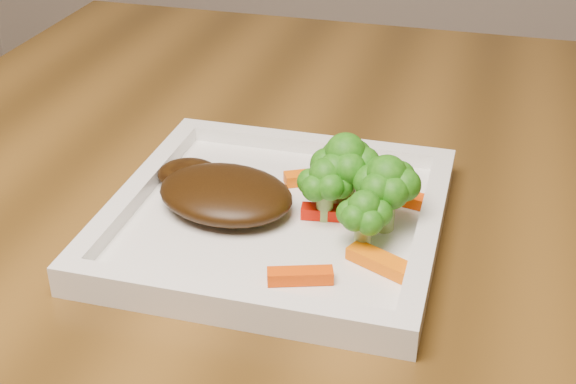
# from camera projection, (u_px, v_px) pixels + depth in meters

# --- Properties ---
(plate) EXTENTS (0.27, 0.27, 0.01)m
(plate) POSITION_uv_depth(u_px,v_px,m) (277.00, 222.00, 0.67)
(plate) COLOR white
(plate) RESTS_ON dining_table
(steak) EXTENTS (0.13, 0.11, 0.03)m
(steak) POSITION_uv_depth(u_px,v_px,m) (226.00, 194.00, 0.67)
(steak) COLOR black
(steak) RESTS_ON plate
(broccoli_0) EXTENTS (0.07, 0.07, 0.07)m
(broccoli_0) POSITION_uv_depth(u_px,v_px,m) (345.00, 171.00, 0.67)
(broccoli_0) COLOR #1D6811
(broccoli_0) RESTS_ON plate
(broccoli_1) EXTENTS (0.07, 0.07, 0.06)m
(broccoli_1) POSITION_uv_depth(u_px,v_px,m) (386.00, 194.00, 0.64)
(broccoli_1) COLOR #1B5C0F
(broccoli_1) RESTS_ON plate
(broccoli_2) EXTENTS (0.05, 0.05, 0.06)m
(broccoli_2) POSITION_uv_depth(u_px,v_px,m) (364.00, 217.00, 0.61)
(broccoli_2) COLOR #217513
(broccoli_2) RESTS_ON plate
(broccoli_3) EXTENTS (0.06, 0.06, 0.06)m
(broccoli_3) POSITION_uv_depth(u_px,v_px,m) (325.00, 186.00, 0.65)
(broccoli_3) COLOR #1F7613
(broccoli_3) RESTS_ON plate
(carrot_0) EXTENTS (0.05, 0.03, 0.01)m
(carrot_0) POSITION_uv_depth(u_px,v_px,m) (300.00, 276.00, 0.59)
(carrot_0) COLOR #DE4103
(carrot_0) RESTS_ON plate
(carrot_1) EXTENTS (0.06, 0.04, 0.01)m
(carrot_1) POSITION_uv_depth(u_px,v_px,m) (385.00, 264.00, 0.60)
(carrot_1) COLOR #ED6503
(carrot_1) RESTS_ON plate
(carrot_3) EXTENTS (0.05, 0.02, 0.01)m
(carrot_3) POSITION_uv_depth(u_px,v_px,m) (410.00, 199.00, 0.68)
(carrot_3) COLOR #F74704
(carrot_3) RESTS_ON plate
(carrot_4) EXTENTS (0.06, 0.04, 0.01)m
(carrot_4) POSITION_uv_depth(u_px,v_px,m) (315.00, 177.00, 0.72)
(carrot_4) COLOR #ED5C03
(carrot_4) RESTS_ON plate
(carrot_6) EXTENTS (0.05, 0.02, 0.01)m
(carrot_6) POSITION_uv_depth(u_px,v_px,m) (332.00, 213.00, 0.67)
(carrot_6) COLOR red
(carrot_6) RESTS_ON plate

